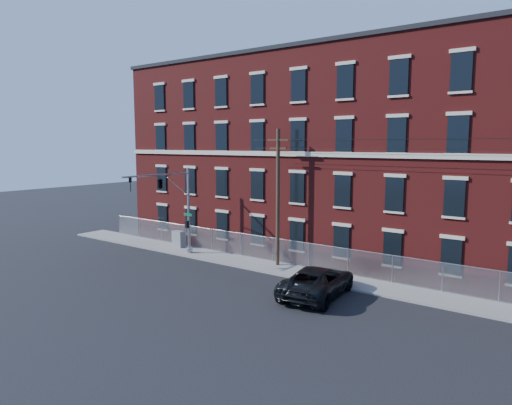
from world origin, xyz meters
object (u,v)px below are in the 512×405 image
object	(u,v)px
utility_cabinet	(178,239)
pickup_truck	(317,281)
utility_pole_near	(278,195)
traffic_signal_mast	(167,191)

from	to	relation	value
utility_cabinet	pickup_truck	bearing A→B (deg)	-11.55
utility_pole_near	pickup_truck	bearing A→B (deg)	-36.46
utility_pole_near	utility_cabinet	world-z (taller)	utility_pole_near
utility_pole_near	utility_cabinet	distance (m)	11.27
utility_pole_near	pickup_truck	distance (m)	8.30
traffic_signal_mast	pickup_truck	bearing A→B (deg)	-3.12
traffic_signal_mast	pickup_truck	world-z (taller)	traffic_signal_mast
utility_pole_near	utility_cabinet	xyz separation A→B (m)	(-10.33, -0.08, -4.52)
utility_pole_near	utility_cabinet	bearing A→B (deg)	-179.54
utility_pole_near	pickup_truck	world-z (taller)	utility_pole_near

